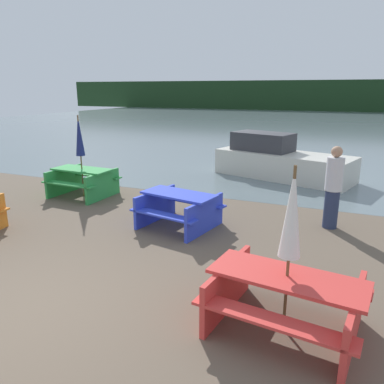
{
  "coord_description": "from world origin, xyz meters",
  "views": [
    {
      "loc": [
        3.79,
        -3.02,
        2.85
      ],
      "look_at": [
        0.99,
        3.67,
        0.85
      ],
      "focal_mm": 35.0,
      "sensor_mm": 36.0,
      "label": 1
    }
  ],
  "objects": [
    {
      "name": "ground_plane",
      "position": [
        0.0,
        0.0,
        0.0
      ],
      "size": [
        60.0,
        60.0,
        0.0
      ],
      "primitive_type": "plane",
      "color": "brown"
    },
    {
      "name": "picnic_table_green",
      "position": [
        -2.82,
        5.0,
        0.46
      ],
      "size": [
        1.68,
        1.44,
        0.76
      ],
      "rotation": [
        0.0,
        0.0,
        -0.04
      ],
      "color": "green",
      "rests_on": "ground_plane"
    },
    {
      "name": "far_treeline",
      "position": [
        0.0,
        51.24,
        2.0
      ],
      "size": [
        80.0,
        1.6,
        4.0
      ],
      "color": "#193319",
      "rests_on": "water"
    },
    {
      "name": "picnic_table_blue",
      "position": [
        0.61,
        3.85,
        0.44
      ],
      "size": [
        1.79,
        1.65,
        0.74
      ],
      "rotation": [
        0.0,
        0.0,
        -0.19
      ],
      "color": "blue",
      "rests_on": "ground_plane"
    },
    {
      "name": "umbrella_white",
      "position": [
        3.28,
        1.1,
        1.5
      ],
      "size": [
        0.26,
        0.26,
        2.05
      ],
      "color": "brown",
      "rests_on": "ground_plane"
    },
    {
      "name": "picnic_table_red",
      "position": [
        3.28,
        1.1,
        0.45
      ],
      "size": [
        1.98,
        1.6,
        0.73
      ],
      "rotation": [
        0.0,
        0.0,
        -0.13
      ],
      "color": "red",
      "rests_on": "ground_plane"
    },
    {
      "name": "umbrella_navy",
      "position": [
        -2.82,
        5.0,
        1.63
      ],
      "size": [
        0.24,
        0.24,
        2.19
      ],
      "color": "brown",
      "rests_on": "ground_plane"
    },
    {
      "name": "boat",
      "position": [
        1.74,
        9.39,
        0.55
      ],
      "size": [
        4.69,
        2.79,
        1.44
      ],
      "rotation": [
        0.0,
        0.0,
        -0.29
      ],
      "color": "beige",
      "rests_on": "water"
    },
    {
      "name": "person",
      "position": [
        3.6,
        5.03,
        0.88
      ],
      "size": [
        0.35,
        0.35,
        1.74
      ],
      "color": "#283351",
      "rests_on": "ground_plane"
    },
    {
      "name": "water",
      "position": [
        0.0,
        31.24,
        -0.0
      ],
      "size": [
        60.0,
        50.0,
        0.0
      ],
      "color": "slate",
      "rests_on": "ground_plane"
    }
  ]
}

